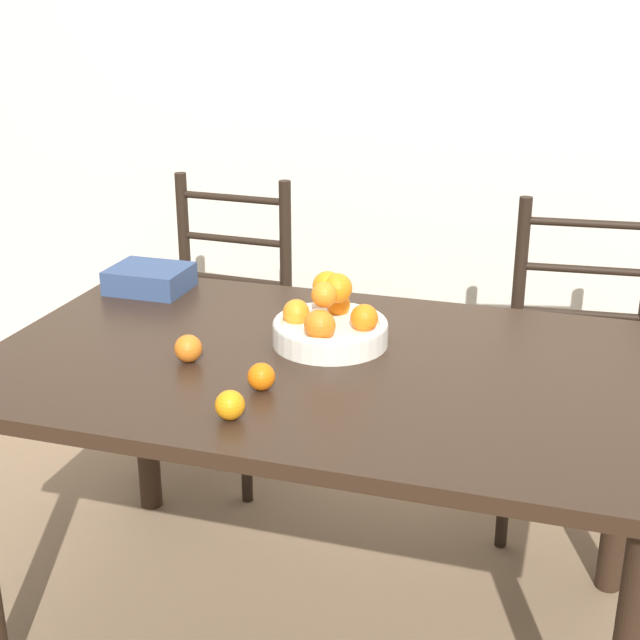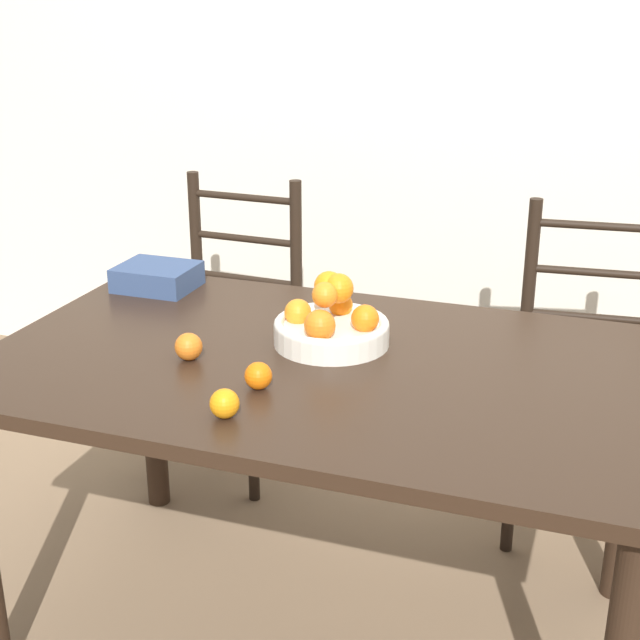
% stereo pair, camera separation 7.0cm
% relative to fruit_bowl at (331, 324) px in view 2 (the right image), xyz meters
% --- Properties ---
extents(ground_plane, '(12.00, 12.00, 0.00)m').
position_rel_fruit_bowl_xyz_m(ground_plane, '(0.02, -0.09, -0.82)').
color(ground_plane, '#7F664C').
extents(wall_back, '(8.00, 0.06, 2.60)m').
position_rel_fruit_bowl_xyz_m(wall_back, '(0.02, 1.39, 0.48)').
color(wall_back, silver).
rests_on(wall_back, ground_plane).
extents(dining_table, '(1.57, 0.96, 0.76)m').
position_rel_fruit_bowl_xyz_m(dining_table, '(0.02, -0.09, -0.15)').
color(dining_table, black).
rests_on(dining_table, ground_plane).
extents(fruit_bowl, '(0.28, 0.28, 0.18)m').
position_rel_fruit_bowl_xyz_m(fruit_bowl, '(0.00, 0.00, 0.00)').
color(fruit_bowl, silver).
rests_on(fruit_bowl, dining_table).
extents(orange_loose_0, '(0.06, 0.06, 0.06)m').
position_rel_fruit_bowl_xyz_m(orange_loose_0, '(-0.08, -0.44, -0.02)').
color(orange_loose_0, orange).
rests_on(orange_loose_0, dining_table).
extents(orange_loose_1, '(0.06, 0.06, 0.06)m').
position_rel_fruit_bowl_xyz_m(orange_loose_1, '(-0.28, -0.20, -0.02)').
color(orange_loose_1, orange).
rests_on(orange_loose_1, dining_table).
extents(orange_loose_2, '(0.06, 0.06, 0.06)m').
position_rel_fruit_bowl_xyz_m(orange_loose_2, '(-0.07, -0.29, -0.02)').
color(orange_loose_2, orange).
rests_on(orange_loose_2, dining_table).
extents(chair_left, '(0.44, 0.42, 0.98)m').
position_rel_fruit_bowl_xyz_m(chair_left, '(-0.58, 0.65, -0.34)').
color(chair_left, black).
rests_on(chair_left, ground_plane).
extents(chair_right, '(0.45, 0.44, 0.98)m').
position_rel_fruit_bowl_xyz_m(chair_right, '(0.58, 0.65, -0.34)').
color(chair_right, black).
rests_on(chair_right, ground_plane).
extents(book_stack, '(0.21, 0.18, 0.07)m').
position_rel_fruit_bowl_xyz_m(book_stack, '(-0.60, 0.24, -0.02)').
color(book_stack, '#334770').
rests_on(book_stack, dining_table).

